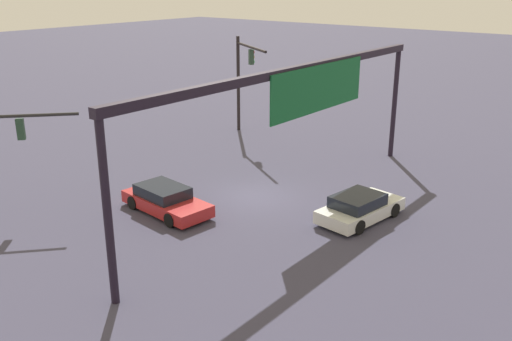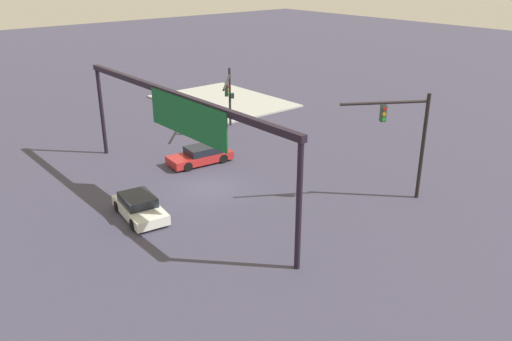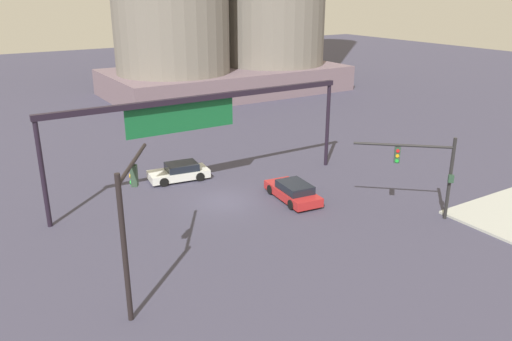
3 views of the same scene
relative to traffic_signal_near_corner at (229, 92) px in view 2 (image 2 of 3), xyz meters
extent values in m
plane|color=#3E3C51|center=(-8.92, 8.34, -3.32)|extent=(186.76, 186.76, 0.00)
cube|color=#A9ACA6|center=(8.04, -5.21, -3.24)|extent=(13.37, 9.95, 0.15)
cylinder|color=black|center=(1.06, -0.92, -0.81)|extent=(0.20, 0.20, 5.01)
cylinder|color=black|center=(-1.05, 0.96, 1.11)|extent=(4.31, 3.87, 0.15)
cube|color=#264130|center=(-1.26, 1.15, 0.51)|extent=(0.41, 0.41, 0.95)
cylinder|color=red|center=(-1.37, 1.03, 0.81)|extent=(0.19, 0.18, 0.20)
cylinder|color=orange|center=(-1.37, 1.03, 0.51)|extent=(0.19, 0.18, 0.20)
cylinder|color=green|center=(-1.37, 1.03, 0.21)|extent=(0.19, 0.18, 0.20)
cube|color=#264130|center=(0.90, -1.10, -0.69)|extent=(0.38, 0.38, 0.44)
cylinder|color=black|center=(-18.18, -0.53, -0.09)|extent=(0.22, 0.22, 6.46)
cylinder|color=black|center=(-16.83, 1.68, 2.70)|extent=(2.85, 4.51, 0.17)
cube|color=#2F4635|center=(-16.81, 1.72, 2.09)|extent=(0.39, 0.41, 0.95)
cylinder|color=red|center=(-16.95, 1.80, 2.38)|extent=(0.16, 0.20, 0.20)
cylinder|color=orange|center=(-16.95, 1.80, 2.08)|extent=(0.16, 0.20, 0.20)
cylinder|color=green|center=(-16.95, 1.80, 1.78)|extent=(0.16, 0.20, 0.20)
cylinder|color=black|center=(-19.17, 10.55, -0.20)|extent=(0.28, 0.28, 6.24)
cylinder|color=black|center=(1.33, 10.55, -0.20)|extent=(0.28, 0.28, 6.24)
cube|color=black|center=(-8.92, 10.55, 3.10)|extent=(20.90, 0.35, 0.35)
cube|color=#145C2F|center=(-10.51, 10.77, 2.09)|extent=(7.37, 0.08, 2.11)
cube|color=#B02425|center=(-4.92, 6.34, -2.88)|extent=(2.35, 4.70, 0.55)
cube|color=black|center=(-4.95, 6.07, -2.36)|extent=(1.90, 2.52, 0.50)
cylinder|color=black|center=(-5.65, 7.83, -3.00)|extent=(0.29, 0.66, 0.64)
cylinder|color=black|center=(-3.89, 7.64, -3.00)|extent=(0.29, 0.66, 0.64)
cylinder|color=black|center=(-5.95, 5.04, -3.00)|extent=(0.29, 0.66, 0.64)
cylinder|color=black|center=(-4.20, 4.85, -3.00)|extent=(0.29, 0.66, 0.64)
cube|color=silver|center=(-9.71, 13.64, -2.88)|extent=(4.44, 2.44, 0.55)
cube|color=black|center=(-9.46, 13.60, -2.36)|extent=(2.40, 1.95, 0.50)
cylinder|color=black|center=(-11.13, 12.94, -3.00)|extent=(0.66, 0.30, 0.64)
cylinder|color=black|center=(-10.89, 14.69, -3.00)|extent=(0.66, 0.30, 0.64)
cylinder|color=black|center=(-8.53, 12.58, -3.00)|extent=(0.66, 0.30, 0.64)
cylinder|color=black|center=(-8.29, 14.34, -3.00)|extent=(0.66, 0.30, 0.64)
camera|label=1|loc=(11.11, 24.24, 6.88)|focal=39.43mm
camera|label=2|loc=(-34.07, 25.51, 10.13)|focal=36.62mm
camera|label=3|loc=(-23.33, -18.51, 9.67)|focal=35.91mm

